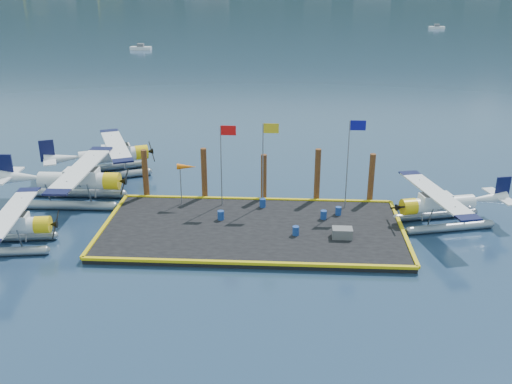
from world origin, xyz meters
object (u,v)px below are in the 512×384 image
(drum_5, at_px, (263,203))
(flagpole_yellow, at_px, (266,152))
(seaplane_b, at_px, (77,183))
(drum_0, at_px, (221,215))
(crate, at_px, (342,233))
(piling_3, at_px, (317,177))
(piling_4, at_px, (371,180))
(seaplane_c, at_px, (112,157))
(drum_1, at_px, (296,231))
(flagpole_blue, at_px, (351,151))
(piling_1, at_px, (204,175))
(windsock, at_px, (186,168))
(flagpole_red, at_px, (224,153))
(piling_2, at_px, (264,179))
(seaplane_a, at_px, (6,228))
(drum_2, at_px, (324,215))
(drum_4, at_px, (338,211))
(piling_0, at_px, (145,175))
(seaplane_d, at_px, (440,206))

(drum_5, bearing_deg, flagpole_yellow, 54.40)
(seaplane_b, xyz_separation_m, drum_0, (11.19, -3.24, -0.94))
(crate, distance_m, piling_3, 6.92)
(drum_0, relative_size, piling_4, 0.16)
(seaplane_c, relative_size, drum_1, 16.28)
(flagpole_blue, distance_m, piling_1, 11.12)
(seaplane_b, relative_size, windsock, 3.41)
(drum_1, distance_m, flagpole_red, 7.99)
(flagpole_red, bearing_deg, piling_4, 8.43)
(flagpole_red, distance_m, piling_2, 4.07)
(seaplane_b, distance_m, piling_4, 21.99)
(flagpole_red, xyz_separation_m, piling_1, (-1.71, 1.60, -2.30))
(seaplane_a, distance_m, drum_2, 20.77)
(drum_0, relative_size, piling_3, 0.15)
(drum_4, xyz_separation_m, piling_3, (-1.41, 2.98, 1.46))
(drum_5, xyz_separation_m, piling_0, (-9.01, 1.87, 1.28))
(seaplane_a, xyz_separation_m, drum_0, (13.07, 4.34, -0.68))
(windsock, bearing_deg, flagpole_blue, -0.00)
(seaplane_c, distance_m, piling_2, 14.34)
(drum_1, height_order, piling_3, piling_3)
(drum_2, xyz_separation_m, piling_3, (-0.33, 3.75, 1.44))
(piling_0, bearing_deg, piling_2, 0.00)
(piling_1, height_order, piling_2, piling_1)
(seaplane_c, distance_m, piling_3, 18.11)
(drum_1, height_order, crate, crate)
(flagpole_yellow, bearing_deg, piling_2, 97.21)
(seaplane_d, distance_m, flagpole_red, 15.46)
(crate, bearing_deg, drum_5, 138.51)
(drum_1, bearing_deg, windsock, 148.56)
(seaplane_d, bearing_deg, drum_1, 92.56)
(drum_0, distance_m, piling_1, 4.79)
(flagpole_yellow, bearing_deg, drum_5, -125.60)
(drum_1, relative_size, drum_4, 1.03)
(drum_5, distance_m, flagpole_blue, 7.36)
(flagpole_red, distance_m, flagpole_blue, 8.99)
(drum_0, bearing_deg, piling_0, 145.61)
(piling_0, bearing_deg, drum_4, -11.69)
(seaplane_b, relative_size, piling_3, 2.47)
(drum_5, height_order, piling_1, piling_1)
(drum_2, relative_size, flagpole_red, 0.10)
(drum_4, distance_m, piling_4, 4.16)
(flagpole_yellow, height_order, piling_0, flagpole_yellow)
(crate, bearing_deg, piling_2, 129.07)
(piling_0, height_order, piling_3, piling_3)
(piling_0, bearing_deg, flagpole_red, -14.46)
(drum_5, bearing_deg, seaplane_b, 176.48)
(piling_0, distance_m, piling_3, 13.00)
(flagpole_yellow, xyz_separation_m, piling_3, (3.80, 1.60, -2.36))
(drum_0, xyz_separation_m, flagpole_blue, (8.98, 2.66, 3.97))
(flagpole_yellow, distance_m, piling_0, 9.67)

